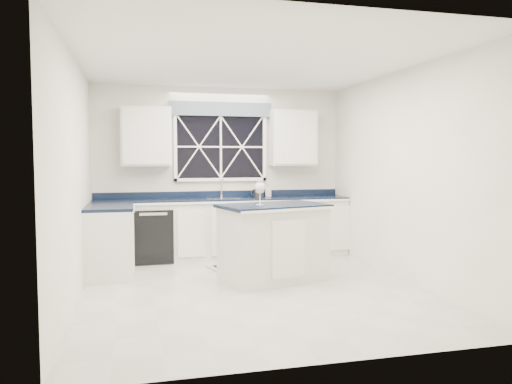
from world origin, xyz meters
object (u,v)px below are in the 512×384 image
object	(u,v)px
dishwasher	(153,234)
soap_bottle	(268,190)
island	(273,242)
wine_glass	(260,188)
kettle	(258,192)
faucet	(222,188)

from	to	relation	value
dishwasher	soap_bottle	distance (m)	1.98
dishwasher	island	xyz separation A→B (m)	(1.45, -1.60, 0.09)
wine_glass	kettle	bearing A→B (deg)	76.47
soap_bottle	wine_glass	bearing A→B (deg)	-108.35
island	soap_bottle	distance (m)	1.92
wine_glass	soap_bottle	size ratio (longest dim) A/B	1.44
island	wine_glass	xyz separation A→B (m)	(-0.18, -0.02, 0.70)
dishwasher	soap_bottle	world-z (taller)	soap_bottle
faucet	kettle	bearing A→B (deg)	-7.59
kettle	soap_bottle	bearing A→B (deg)	6.69
wine_glass	soap_bottle	distance (m)	1.91
island	soap_bottle	size ratio (longest dim) A/B	7.16
dishwasher	kettle	world-z (taller)	kettle
dishwasher	faucet	world-z (taller)	faucet
kettle	wine_glass	world-z (taller)	wine_glass
soap_bottle	island	bearing A→B (deg)	-103.22
dishwasher	kettle	size ratio (longest dim) A/B	3.13
dishwasher	faucet	xyz separation A→B (m)	(1.10, 0.19, 0.69)
kettle	island	bearing A→B (deg)	-112.50
faucet	dishwasher	bearing A→B (deg)	-169.98
faucet	island	world-z (taller)	faucet
dishwasher	soap_bottle	bearing A→B (deg)	5.70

